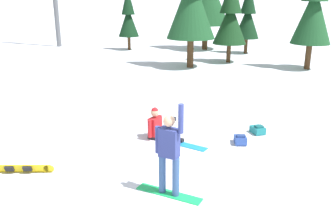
{
  "coord_description": "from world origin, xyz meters",
  "views": [
    {
      "loc": [
        0.53,
        -6.32,
        4.11
      ],
      "look_at": [
        -1.19,
        3.05,
        1.0
      ],
      "focal_mm": 39.62,
      "sensor_mm": 36.0,
      "label": 1
    }
  ],
  "objects_px": {
    "snowboarder_foreground": "(169,152)",
    "backpack_teal": "(258,130)",
    "pine_tree_short": "(128,16)",
    "pine_tree_slender": "(248,15)",
    "pine_tree_young": "(314,4)",
    "loose_snowboard_near_left": "(19,169)",
    "pine_tree_twin": "(231,15)",
    "backpack_blue": "(240,139)",
    "snowboarder_midground": "(160,129)"
  },
  "relations": [
    {
      "from": "pine_tree_slender",
      "to": "backpack_blue",
      "type": "bearing_deg",
      "value": -91.38
    },
    {
      "from": "snowboarder_midground",
      "to": "backpack_teal",
      "type": "relative_size",
      "value": 3.31
    },
    {
      "from": "backpack_teal",
      "to": "pine_tree_young",
      "type": "xyz_separation_m",
      "value": [
        3.13,
        10.5,
        3.33
      ]
    },
    {
      "from": "pine_tree_short",
      "to": "pine_tree_slender",
      "type": "distance_m",
      "value": 8.39
    },
    {
      "from": "snowboarder_foreground",
      "to": "snowboarder_midground",
      "type": "bearing_deg",
      "value": 104.98
    },
    {
      "from": "backpack_blue",
      "to": "pine_tree_young",
      "type": "xyz_separation_m",
      "value": [
        3.65,
        11.4,
        3.32
      ]
    },
    {
      "from": "backpack_blue",
      "to": "pine_tree_young",
      "type": "distance_m",
      "value": 12.42
    },
    {
      "from": "loose_snowboard_near_left",
      "to": "pine_tree_short",
      "type": "distance_m",
      "value": 19.59
    },
    {
      "from": "pine_tree_slender",
      "to": "snowboarder_midground",
      "type": "bearing_deg",
      "value": -99.31
    },
    {
      "from": "pine_tree_slender",
      "to": "pine_tree_twin",
      "type": "relative_size",
      "value": 0.93
    },
    {
      "from": "snowboarder_foreground",
      "to": "snowboarder_midground",
      "type": "relative_size",
      "value": 1.13
    },
    {
      "from": "pine_tree_twin",
      "to": "pine_tree_slender",
      "type": "bearing_deg",
      "value": 73.44
    },
    {
      "from": "loose_snowboard_near_left",
      "to": "backpack_blue",
      "type": "relative_size",
      "value": 3.03
    },
    {
      "from": "pine_tree_short",
      "to": "pine_tree_young",
      "type": "distance_m",
      "value": 12.75
    },
    {
      "from": "backpack_teal",
      "to": "pine_tree_twin",
      "type": "xyz_separation_m",
      "value": [
        -1.21,
        11.79,
        2.65
      ]
    },
    {
      "from": "snowboarder_foreground",
      "to": "backpack_teal",
      "type": "distance_m",
      "value": 4.54
    },
    {
      "from": "snowboarder_midground",
      "to": "pine_tree_twin",
      "type": "relative_size",
      "value": 0.35
    },
    {
      "from": "snowboarder_midground",
      "to": "pine_tree_twin",
      "type": "xyz_separation_m",
      "value": [
        1.61,
        12.78,
        2.45
      ]
    },
    {
      "from": "backpack_teal",
      "to": "pine_tree_slender",
      "type": "xyz_separation_m",
      "value": [
        -0.13,
        15.43,
        2.44
      ]
    },
    {
      "from": "backpack_teal",
      "to": "pine_tree_twin",
      "type": "height_order",
      "value": "pine_tree_twin"
    },
    {
      "from": "loose_snowboard_near_left",
      "to": "snowboarder_midground",
      "type": "bearing_deg",
      "value": 43.3
    },
    {
      "from": "pine_tree_short",
      "to": "pine_tree_twin",
      "type": "bearing_deg",
      "value": -27.36
    },
    {
      "from": "snowboarder_midground",
      "to": "loose_snowboard_near_left",
      "type": "height_order",
      "value": "snowboarder_midground"
    },
    {
      "from": "snowboarder_midground",
      "to": "pine_tree_slender",
      "type": "xyz_separation_m",
      "value": [
        2.69,
        16.41,
        2.24
      ]
    },
    {
      "from": "pine_tree_short",
      "to": "snowboarder_midground",
      "type": "bearing_deg",
      "value": -71.01
    },
    {
      "from": "loose_snowboard_near_left",
      "to": "pine_tree_twin",
      "type": "xyz_separation_m",
      "value": [
        4.47,
        15.47,
        2.65
      ]
    },
    {
      "from": "pine_tree_short",
      "to": "loose_snowboard_near_left",
      "type": "bearing_deg",
      "value": -81.61
    },
    {
      "from": "loose_snowboard_near_left",
      "to": "backpack_teal",
      "type": "distance_m",
      "value": 6.76
    },
    {
      "from": "pine_tree_short",
      "to": "pine_tree_young",
      "type": "height_order",
      "value": "pine_tree_young"
    },
    {
      "from": "snowboarder_foreground",
      "to": "loose_snowboard_near_left",
      "type": "bearing_deg",
      "value": 175.32
    },
    {
      "from": "pine_tree_short",
      "to": "pine_tree_twin",
      "type": "distance_m",
      "value": 8.23
    },
    {
      "from": "backpack_blue",
      "to": "pine_tree_young",
      "type": "height_order",
      "value": "pine_tree_young"
    },
    {
      "from": "snowboarder_foreground",
      "to": "backpack_teal",
      "type": "bearing_deg",
      "value": 63.11
    },
    {
      "from": "snowboarder_foreground",
      "to": "pine_tree_young",
      "type": "relative_size",
      "value": 0.32
    },
    {
      "from": "pine_tree_young",
      "to": "loose_snowboard_near_left",
      "type": "bearing_deg",
      "value": -121.87
    },
    {
      "from": "backpack_teal",
      "to": "pine_tree_short",
      "type": "distance_m",
      "value": 17.9
    },
    {
      "from": "loose_snowboard_near_left",
      "to": "backpack_blue",
      "type": "distance_m",
      "value": 5.86
    },
    {
      "from": "pine_tree_young",
      "to": "pine_tree_twin",
      "type": "xyz_separation_m",
      "value": [
        -4.34,
        1.3,
        -0.68
      ]
    },
    {
      "from": "snowboarder_midground",
      "to": "pine_tree_young",
      "type": "height_order",
      "value": "pine_tree_young"
    },
    {
      "from": "loose_snowboard_near_left",
      "to": "pine_tree_slender",
      "type": "height_order",
      "value": "pine_tree_slender"
    },
    {
      "from": "snowboarder_foreground",
      "to": "backpack_teal",
      "type": "xyz_separation_m",
      "value": [
        2.02,
        3.98,
        -0.85
      ]
    },
    {
      "from": "snowboarder_foreground",
      "to": "loose_snowboard_near_left",
      "type": "xyz_separation_m",
      "value": [
        -3.66,
        0.3,
        -0.85
      ]
    },
    {
      "from": "snowboarder_foreground",
      "to": "pine_tree_short",
      "type": "height_order",
      "value": "pine_tree_short"
    },
    {
      "from": "snowboarder_foreground",
      "to": "snowboarder_midground",
      "type": "height_order",
      "value": "snowboarder_foreground"
    },
    {
      "from": "snowboarder_foreground",
      "to": "pine_tree_short",
      "type": "distance_m",
      "value": 20.65
    },
    {
      "from": "snowboarder_midground",
      "to": "pine_tree_slender",
      "type": "relative_size",
      "value": 0.38
    },
    {
      "from": "snowboarder_midground",
      "to": "pine_tree_young",
      "type": "xyz_separation_m",
      "value": [
        5.95,
        11.48,
        3.13
      ]
    },
    {
      "from": "backpack_blue",
      "to": "backpack_teal",
      "type": "relative_size",
      "value": 1.0
    },
    {
      "from": "pine_tree_young",
      "to": "pine_tree_slender",
      "type": "bearing_deg",
      "value": 123.46
    },
    {
      "from": "backpack_teal",
      "to": "backpack_blue",
      "type": "bearing_deg",
      "value": -119.98
    }
  ]
}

